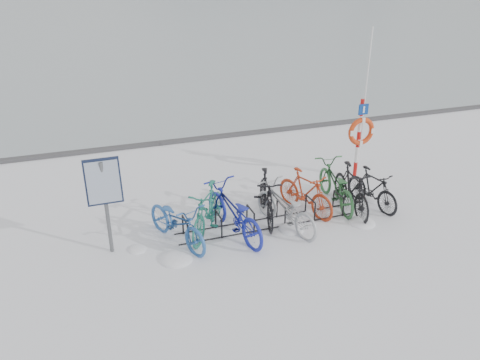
# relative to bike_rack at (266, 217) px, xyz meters

# --- Properties ---
(ground) EXTENTS (900.00, 900.00, 0.00)m
(ground) POSITION_rel_bike_rack_xyz_m (0.00, 0.00, -0.18)
(ground) COLOR white
(ground) RESTS_ON ground
(quay_edge) EXTENTS (400.00, 0.25, 0.10)m
(quay_edge) POSITION_rel_bike_rack_xyz_m (0.00, 5.90, -0.13)
(quay_edge) COLOR #3F3F42
(quay_edge) RESTS_ON ground
(bike_rack) EXTENTS (4.00, 0.48, 0.46)m
(bike_rack) POSITION_rel_bike_rack_xyz_m (0.00, 0.00, 0.00)
(bike_rack) COLOR black
(bike_rack) RESTS_ON ground
(info_board) EXTENTS (0.66, 0.25, 1.97)m
(info_board) POSITION_rel_bike_rack_xyz_m (-3.29, 0.00, 1.24)
(info_board) COLOR #595B5E
(info_board) RESTS_ON ground
(lifebuoy_station) EXTENTS (0.75, 0.22, 3.89)m
(lifebuoy_station) POSITION_rel_bike_rack_xyz_m (3.26, 1.54, 1.13)
(lifebuoy_station) COLOR #B0110E
(lifebuoy_station) RESTS_ON ground
(bike_0) EXTENTS (1.33, 2.01, 1.00)m
(bike_0) POSITION_rel_bike_rack_xyz_m (-1.97, -0.06, 0.32)
(bike_0) COLOR #28589E
(bike_0) RESTS_ON ground
(bike_1) EXTENTS (1.48, 1.79, 1.10)m
(bike_1) POSITION_rel_bike_rack_xyz_m (-1.28, 0.11, 0.37)
(bike_1) COLOR #1D6A59
(bike_1) RESTS_ON ground
(bike_2) EXTENTS (1.19, 2.22, 1.11)m
(bike_2) POSITION_rel_bike_rack_xyz_m (-0.80, -0.14, 0.37)
(bike_2) COLOR #182298
(bike_2) RESTS_ON ground
(bike_3) EXTENTS (0.96, 1.92, 1.11)m
(bike_3) POSITION_rel_bike_rack_xyz_m (0.12, 0.27, 0.38)
(bike_3) COLOR black
(bike_3) RESTS_ON ground
(bike_4) EXTENTS (1.19, 2.03, 1.01)m
(bike_4) POSITION_rel_bike_rack_xyz_m (0.34, -0.24, 0.32)
(bike_4) COLOR #A2A5A9
(bike_4) RESTS_ON ground
(bike_5) EXTENTS (1.00, 1.77, 1.03)m
(bike_5) POSITION_rel_bike_rack_xyz_m (1.09, 0.28, 0.33)
(bike_5) COLOR #AD3416
(bike_5) RESTS_ON ground
(bike_6) EXTENTS (0.94, 2.06, 1.04)m
(bike_6) POSITION_rel_bike_rack_xyz_m (1.93, 0.39, 0.34)
(bike_6) COLOR #285E30
(bike_6) RESTS_ON ground
(bike_7) EXTENTS (0.76, 1.92, 1.12)m
(bike_7) POSITION_rel_bike_rack_xyz_m (2.10, -0.02, 0.38)
(bike_7) COLOR black
(bike_7) RESTS_ON ground
(bike_8) EXTENTS (0.74, 1.64, 0.95)m
(bike_8) POSITION_rel_bike_rack_xyz_m (2.69, 0.00, 0.30)
(bike_8) COLOR black
(bike_8) RESTS_ON ground
(snow_drifts) EXTENTS (6.14, 1.75, 0.23)m
(snow_drifts) POSITION_rel_bike_rack_xyz_m (0.07, -0.22, -0.18)
(snow_drifts) COLOR white
(snow_drifts) RESTS_ON ground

